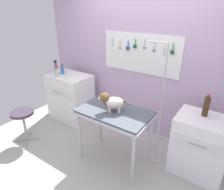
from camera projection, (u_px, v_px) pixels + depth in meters
ground at (97, 168)px, 2.90m from camera, size 4.40×4.00×0.04m
rear_wall_panel at (142, 69)px, 3.37m from camera, size 4.00×0.11×2.30m
grooming_table at (114, 117)px, 2.72m from camera, size 1.01×0.61×0.84m
grooming_arm at (160, 113)px, 2.67m from camera, size 0.30×0.11×1.75m
dog at (111, 102)px, 2.62m from camera, size 0.35×0.28×0.26m
counter_left at (71, 97)px, 3.97m from camera, size 0.80×0.58×0.92m
cabinet_right at (200, 146)px, 2.67m from camera, size 0.68×0.54×0.84m
stool at (23, 117)px, 3.26m from camera, size 0.37×0.37×0.57m
spray_bottle_tall at (57, 72)px, 3.67m from camera, size 0.06×0.06×0.21m
spray_bottle_short at (56, 68)px, 3.82m from camera, size 0.05×0.05×0.26m
pump_bottle_white at (62, 70)px, 3.82m from camera, size 0.07×0.07×0.21m
soda_bottle at (206, 106)px, 2.50m from camera, size 0.07×0.07×0.30m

